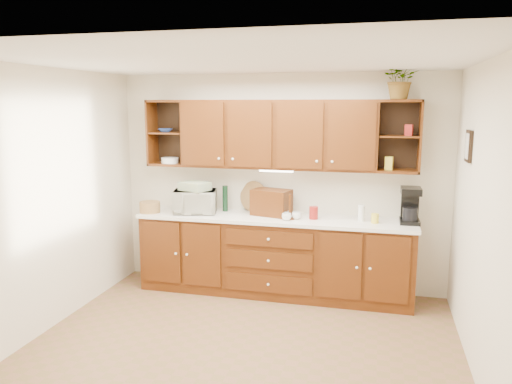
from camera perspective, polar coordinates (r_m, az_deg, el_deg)
The scene contains 26 objects.
floor at distance 4.85m, azimuth -1.66°, elevation -17.47°, with size 4.00×4.00×0.00m, color brown.
ceiling at distance 4.32m, azimuth -1.84°, elevation 14.80°, with size 4.00×4.00×0.00m, color white.
back_wall at distance 6.08m, azimuth 2.74°, elevation 1.11°, with size 4.00×4.00×0.00m, color beige.
left_wall at distance 5.30m, azimuth -23.03°, elevation -1.00°, with size 3.50×3.50×0.00m, color beige.
right_wall at distance 4.33m, azimuth 24.72°, elevation -3.46°, with size 3.50×3.50×0.00m, color beige.
base_cabinets at distance 5.99m, azimuth 2.10°, elevation -7.39°, with size 3.20×0.60×0.90m, color #3C1B06.
countertop at distance 5.86m, azimuth 2.11°, elevation -3.02°, with size 3.24×0.64×0.04m, color white.
upper_cabinets at distance 5.86m, azimuth 2.57°, elevation 6.61°, with size 3.20×0.33×0.80m.
undercabinet_light at distance 5.85m, azimuth 2.34°, elevation 2.44°, with size 0.40×0.05×0.03m, color white.
framed_picture at distance 5.12m, azimuth 23.14°, elevation 4.85°, with size 0.03×0.24×0.30m, color black.
wicker_basket at distance 6.20m, azimuth -12.04°, elevation -1.69°, with size 0.25×0.25×0.13m, color olive.
microwave at distance 6.07m, azimuth -6.98°, elevation -1.09°, with size 0.50×0.34×0.28m, color beige.
towel_stack at distance 6.04m, azimuth -7.02°, elevation 0.67°, with size 0.33×0.24×0.10m, color #E3E46B.
wine_bottle at distance 6.13m, azimuth -3.54°, elevation -0.75°, with size 0.07×0.07×0.32m, color black.
woven_tray at distance 6.16m, azimuth -0.33°, elevation -2.09°, with size 0.37×0.37×0.02m, color olive.
bread_box at distance 5.90m, azimuth 1.77°, elevation -1.19°, with size 0.44×0.28×0.31m, color #3C1B06.
mug_tree at distance 5.72m, azimuth 3.86°, elevation -2.68°, with size 0.26×0.26×0.29m.
canister_red at distance 5.75m, azimuth 6.60°, elevation -2.38°, with size 0.10×0.10×0.14m, color maroon.
canister_white at distance 5.73m, azimuth 11.95°, elevation -2.38°, with size 0.07×0.07×0.18m, color white.
canister_yellow at distance 5.68m, azimuth 13.45°, elevation -2.95°, with size 0.08×0.08×0.11m, color yellow.
coffee_maker at distance 5.77m, azimuth 17.21°, elevation -1.51°, with size 0.22×0.28×0.40m.
bowl_stack at distance 6.26m, azimuth -10.31°, elevation 6.94°, with size 0.18×0.18×0.04m, color navy.
plate_stack at distance 6.26m, azimuth -9.80°, elevation 3.59°, with size 0.21×0.21×0.07m, color white.
pantry_box_yellow at distance 5.73m, azimuth 14.96°, elevation 3.20°, with size 0.08×0.06×0.15m, color yellow.
pantry_box_red at distance 5.71m, azimuth 17.07°, elevation 6.77°, with size 0.08×0.07×0.12m, color maroon.
potted_plant at distance 5.68m, azimuth 16.24°, elevation 12.31°, with size 0.39×0.34×0.43m, color #999999.
Camera 1 is at (1.18, -4.14, 2.24)m, focal length 35.00 mm.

